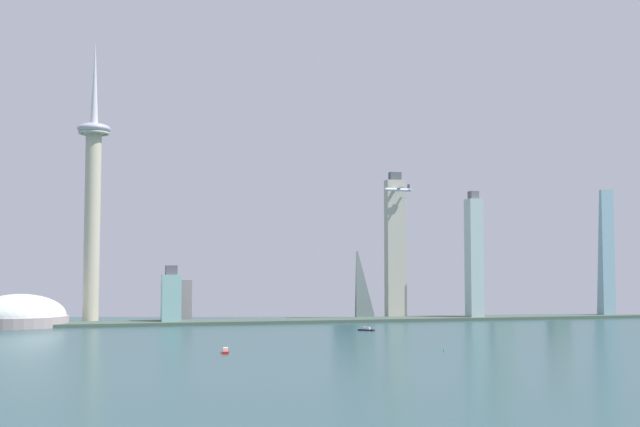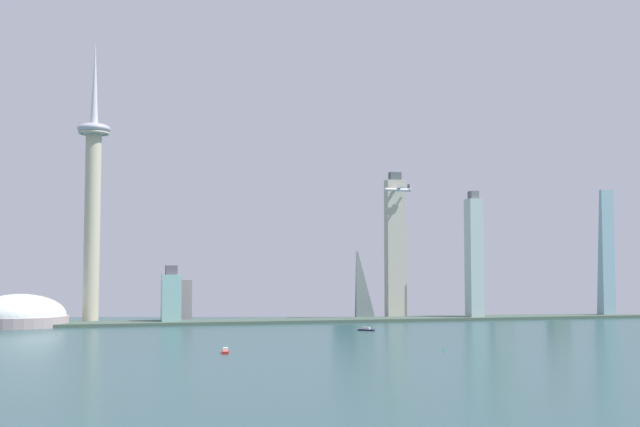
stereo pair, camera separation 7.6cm
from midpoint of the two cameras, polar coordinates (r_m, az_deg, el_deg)
name	(u,v)px [view 2 (the right image)]	position (r m, az deg, el deg)	size (l,w,h in m)	color
waterfront_pier	(369,320)	(930.00, 3.42, -7.39)	(943.22, 50.87, 3.43)	#435649
observation_tower	(93,193)	(918.23, -15.54, 1.40)	(35.67, 35.67, 308.08)	#BBB397
stadium_dome	(19,317)	(899.02, -20.23, -6.78)	(98.80, 98.80, 45.14)	#A49192
skyscraper_0	(558,285)	(1141.02, 16.25, -4.78)	(25.01, 20.82, 103.48)	#696C57
skyscraper_1	(363,282)	(1014.42, 3.00, -4.80)	(22.96, 20.08, 90.75)	gray
skyscraper_2	(171,297)	(891.86, -10.33, -5.77)	(20.02, 27.44, 62.54)	#88BAB6
skyscraper_3	(604,253)	(1061.86, 19.17, -2.65)	(16.63, 19.70, 155.12)	#86ABB8
skyscraper_4	(474,258)	(967.72, 10.68, -3.04)	(16.23, 18.18, 149.19)	#ABC2C0
skyscraper_5	(344,288)	(1036.23, 1.65, -5.22)	(24.77, 12.29, 68.75)	slate
skyscraper_6	(182,300)	(944.54, -9.58, -5.97)	(20.13, 22.68, 46.71)	gray
skyscraper_7	(501,248)	(1080.42, 12.49, -2.35)	(27.86, 15.87, 177.63)	#979E94
skyscraper_8	(395,248)	(971.66, 5.27, -2.39)	(22.94, 14.24, 173.34)	#B4B09F
boat_1	(225,351)	(587.41, -6.60, -9.50)	(7.20, 16.44, 3.81)	#A91F19
boat_2	(366,329)	(788.90, 3.24, -8.06)	(15.22, 14.03, 3.59)	#201737
channel_buoy_0	(444,350)	(601.62, 8.62, -9.36)	(1.10, 1.10, 2.40)	green
airplane	(398,190)	(958.21, 5.42, 1.67)	(33.46, 33.78, 8.65)	silver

